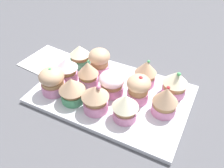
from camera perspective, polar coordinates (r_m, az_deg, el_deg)
ground_plane at (r=65.02cm, az=0.00°, el=-3.83°), size 180.00×180.00×3.00cm
baking_tray at (r=63.57cm, az=0.00°, el=-2.47°), size 39.56×25.82×1.20cm
cupcake_0 at (r=63.09cm, az=-13.93°, el=0.80°), size 6.45×6.45×7.49cm
cupcake_1 at (r=59.41cm, az=-9.43°, el=-1.28°), size 6.54×6.54×6.93cm
cupcake_2 at (r=56.40cm, az=-3.96°, el=-3.28°), size 6.56×6.56×7.60cm
cupcake_3 at (r=54.34cm, az=3.16°, el=-5.35°), size 6.12×6.12×7.13cm
cupcake_4 at (r=66.20cm, az=-10.61°, el=3.54°), size 6.00×6.00×7.00cm
cupcake_5 at (r=63.64cm, az=-5.49°, el=2.63°), size 5.52×5.52×7.44cm
cupcake_6 at (r=61.13cm, az=-0.33°, el=0.44°), size 6.64×6.64×6.49cm
cupcake_7 at (r=58.93cm, az=6.26°, el=-1.00°), size 5.94×5.94×7.75cm
cupcake_8 at (r=56.88cm, az=12.49°, el=-3.84°), size 6.01×6.01×7.79cm
cupcake_9 at (r=71.34cm, az=-7.60°, el=6.64°), size 5.89×5.89×6.76cm
cupcake_10 at (r=67.46cm, az=-2.99°, el=5.42°), size 5.98×5.98×7.77cm
cupcake_11 at (r=63.95cm, az=7.96°, el=2.66°), size 5.88×5.88×7.70cm
cupcake_12 at (r=62.52cm, az=14.72°, el=0.24°), size 6.39×6.39×7.43cm
napkin at (r=79.67cm, az=-15.55°, el=5.65°), size 12.15×14.50×0.60cm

